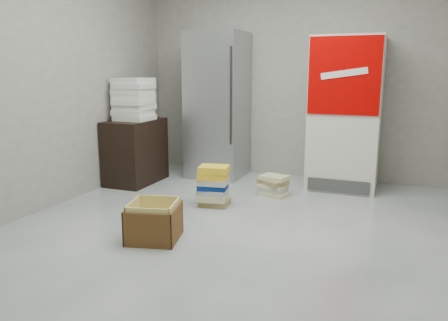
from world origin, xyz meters
TOP-DOWN VIEW (x-y plane):
  - ground at (0.00, 0.00)m, footprint 5.00×5.00m
  - room_shell at (0.00, 0.00)m, footprint 4.04×5.04m
  - steel_fridge at (-0.90, 2.13)m, footprint 0.70×0.72m
  - coke_cooler at (0.75, 2.12)m, footprint 0.80×0.73m
  - wood_shelf at (-1.73, 1.40)m, footprint 0.50×0.80m
  - supply_box_stack at (-1.72, 1.40)m, footprint 0.44×0.44m
  - phonebook_stack_main at (-0.42, 0.84)m, footprint 0.35×0.30m
  - phonebook_stack_side at (0.06, 1.46)m, footprint 0.38×0.34m
  - cardboard_box at (-0.52, -0.20)m, footprint 0.50×0.50m
  - bucket_lid at (-0.81, 0.54)m, footprint 0.35×0.35m

SIDE VIEW (x-z plane):
  - ground at x=0.00m, z-range 0.00..0.00m
  - bucket_lid at x=-0.81m, z-range 0.00..0.08m
  - phonebook_stack_side at x=0.06m, z-range 0.00..0.23m
  - cardboard_box at x=-0.52m, z-range -0.03..0.30m
  - phonebook_stack_main at x=-0.42m, z-range 0.00..0.44m
  - wood_shelf at x=-1.73m, z-range 0.00..0.80m
  - coke_cooler at x=0.75m, z-range 0.00..1.80m
  - steel_fridge at x=-0.90m, z-range 0.00..1.90m
  - supply_box_stack at x=-1.72m, z-range 0.80..1.32m
  - room_shell at x=0.00m, z-range 0.39..3.21m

